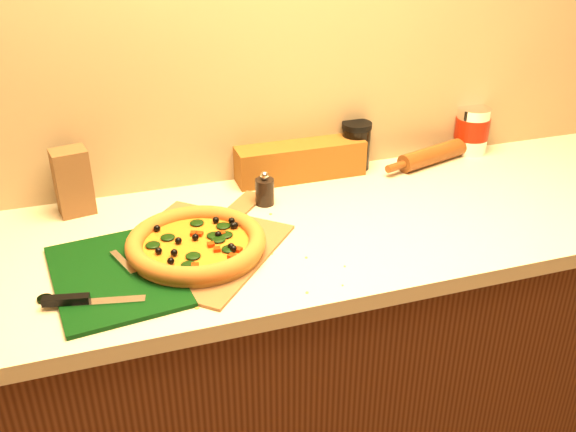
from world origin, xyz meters
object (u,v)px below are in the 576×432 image
(rolling_pin, at_px, (436,154))
(pepper_grinder, at_px, (265,191))
(pizza, at_px, (196,244))
(dark_jar, at_px, (356,145))
(pizza_peel, at_px, (199,246))
(coffee_canister, at_px, (472,129))
(cutting_board, at_px, (114,276))

(rolling_pin, bearing_deg, pepper_grinder, -169.44)
(pizza, bearing_deg, dark_jar, 32.37)
(pizza_peel, distance_m, dark_jar, 0.64)
(rolling_pin, height_order, dark_jar, dark_jar)
(pepper_grinder, bearing_deg, dark_jar, 24.41)
(rolling_pin, height_order, coffee_canister, coffee_canister)
(pepper_grinder, relative_size, dark_jar, 0.67)
(pepper_grinder, height_order, dark_jar, dark_jar)
(pizza_peel, distance_m, coffee_canister, 1.01)
(coffee_canister, bearing_deg, pizza, -159.64)
(pizza_peel, distance_m, pizza, 0.04)
(rolling_pin, bearing_deg, coffee_canister, 16.47)
(cutting_board, xyz_separation_m, rolling_pin, (1.01, 0.36, 0.02))
(pepper_grinder, height_order, rolling_pin, pepper_grinder)
(pizza_peel, bearing_deg, coffee_canister, 60.72)
(pepper_grinder, relative_size, rolling_pin, 0.24)
(cutting_board, xyz_separation_m, coffee_canister, (1.15, 0.40, 0.07))
(pizza_peel, distance_m, pepper_grinder, 0.28)
(pizza, distance_m, pepper_grinder, 0.30)
(pepper_grinder, distance_m, coffee_canister, 0.75)
(cutting_board, relative_size, coffee_canister, 2.70)
(dark_jar, bearing_deg, rolling_pin, -9.13)
(pizza, relative_size, rolling_pin, 0.82)
(dark_jar, bearing_deg, coffee_canister, 0.40)
(rolling_pin, distance_m, coffee_canister, 0.16)
(pizza_peel, xyz_separation_m, coffee_canister, (0.95, 0.32, 0.07))
(cutting_board, distance_m, pepper_grinder, 0.49)
(pepper_grinder, bearing_deg, rolling_pin, 10.56)
(rolling_pin, relative_size, coffee_canister, 2.70)
(pizza, relative_size, coffee_canister, 2.23)
(pizza_peel, xyz_separation_m, pizza, (-0.01, -0.03, 0.03))
(pizza_peel, relative_size, dark_jar, 3.65)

